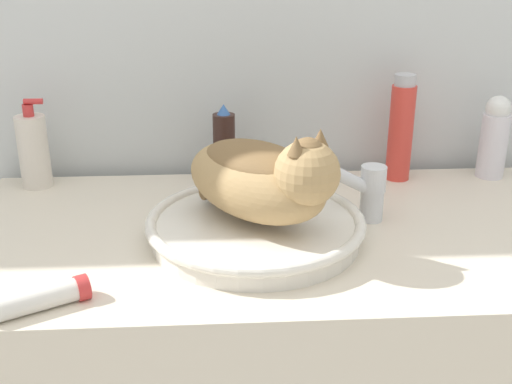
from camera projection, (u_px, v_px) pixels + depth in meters
wall_back at (270, 11)px, 1.38m from camera, size 8.00×0.05×2.40m
sink_basin at (256, 227)px, 1.13m from camera, size 0.39×0.39×0.05m
cat at (263, 176)px, 1.08m from camera, size 0.31×0.34×0.18m
faucet at (369, 190)px, 1.19m from camera, size 0.12×0.06×0.12m
lotion_bottle_white at (494, 137)px, 1.40m from camera, size 0.06×0.06×0.18m
soap_pump_bottle at (34, 151)px, 1.35m from camera, size 0.06×0.06×0.19m
shampoo_bottle_tall at (401, 129)px, 1.38m from camera, size 0.05×0.05×0.23m
hairspray_can_black at (224, 147)px, 1.38m from camera, size 0.05×0.05×0.17m
cream_tube at (42, 298)px, 0.92m from camera, size 0.14×0.10×0.04m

